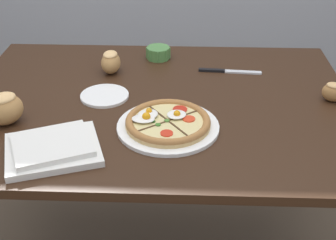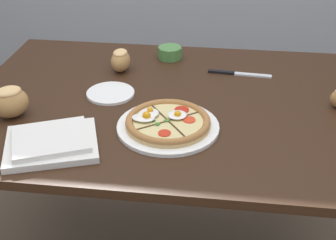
# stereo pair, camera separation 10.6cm
# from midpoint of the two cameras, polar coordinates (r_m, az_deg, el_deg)

# --- Properties ---
(dining_table) EXTENTS (1.33, 0.98, 0.75)m
(dining_table) POSITION_cam_midpoint_polar(r_m,az_deg,el_deg) (1.64, -3.12, -0.49)
(dining_table) COLOR #331E11
(dining_table) RESTS_ON ground_plane
(pizza) EXTENTS (0.31, 0.31, 0.06)m
(pizza) POSITION_cam_midpoint_polar(r_m,az_deg,el_deg) (1.43, -2.17, -0.42)
(pizza) COLOR white
(pizza) RESTS_ON dining_table
(ramekin_bowl) EXTENTS (0.10, 0.10, 0.05)m
(ramekin_bowl) POSITION_cam_midpoint_polar(r_m,az_deg,el_deg) (1.91, -2.80, 8.19)
(ramekin_bowl) COLOR #4C8442
(ramekin_bowl) RESTS_ON dining_table
(napkin_folded) EXTENTS (0.32, 0.29, 0.04)m
(napkin_folded) POSITION_cam_midpoint_polar(r_m,az_deg,el_deg) (1.37, -16.05, -3.33)
(napkin_folded) COLOR silver
(napkin_folded) RESTS_ON dining_table
(bread_piece_near) EXTENTS (0.08, 0.10, 0.09)m
(bread_piece_near) POSITION_cam_midpoint_polar(r_m,az_deg,el_deg) (1.79, -8.69, 7.01)
(bread_piece_near) COLOR #B27F47
(bread_piece_near) RESTS_ON dining_table
(bread_piece_mid) EXTENTS (0.14, 0.14, 0.10)m
(bread_piece_mid) POSITION_cam_midpoint_polar(r_m,az_deg,el_deg) (1.54, -21.18, 1.30)
(bread_piece_mid) COLOR #B27F47
(bread_piece_mid) RESTS_ON dining_table
(bread_piece_far) EXTENTS (0.09, 0.08, 0.07)m
(bread_piece_far) POSITION_cam_midpoint_polar(r_m,az_deg,el_deg) (1.65, 17.78, 3.28)
(bread_piece_far) COLOR #A3703D
(bread_piece_far) RESTS_ON dining_table
(knife_main) EXTENTS (0.24, 0.04, 0.01)m
(knife_main) POSITION_cam_midpoint_polar(r_m,az_deg,el_deg) (1.80, 5.78, 5.90)
(knife_main) COLOR silver
(knife_main) RESTS_ON dining_table
(side_saucer) EXTENTS (0.17, 0.17, 0.01)m
(side_saucer) POSITION_cam_midpoint_polar(r_m,az_deg,el_deg) (1.63, -9.58, 2.89)
(side_saucer) COLOR white
(side_saucer) RESTS_ON dining_table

